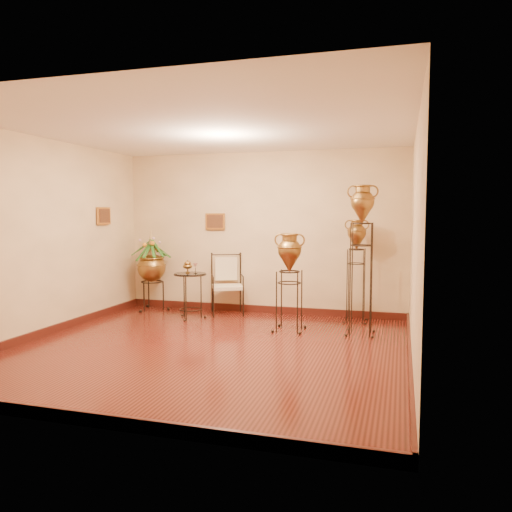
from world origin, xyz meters
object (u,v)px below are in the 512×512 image
(amphora_mid, at_px, (356,270))
(planter_urn, at_px, (151,264))
(amphora_tall, at_px, (361,258))
(side_table, at_px, (190,295))
(armchair, at_px, (227,284))

(amphora_mid, bearing_deg, planter_urn, 180.00)
(amphora_tall, distance_m, amphora_mid, 0.88)
(amphora_tall, xyz_separation_m, side_table, (-2.80, 0.32, -0.71))
(armchair, bearing_deg, planter_urn, 155.76)
(amphora_tall, xyz_separation_m, armchair, (-2.33, 0.83, -0.59))
(amphora_tall, height_order, amphora_mid, amphora_tall)
(amphora_tall, xyz_separation_m, planter_urn, (-3.77, 0.83, -0.27))
(planter_urn, xyz_separation_m, side_table, (0.98, -0.51, -0.44))
(amphora_mid, bearing_deg, armchair, 180.00)
(amphora_tall, bearing_deg, planter_urn, 167.62)
(amphora_mid, distance_m, planter_urn, 3.63)
(amphora_mid, height_order, armchair, amphora_mid)
(armchair, bearing_deg, amphora_tall, -43.83)
(planter_urn, relative_size, armchair, 1.44)
(planter_urn, height_order, side_table, planter_urn)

